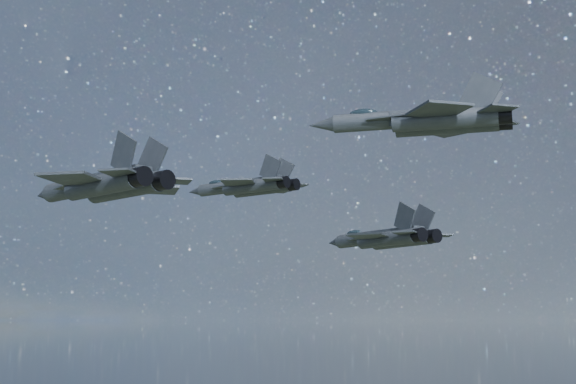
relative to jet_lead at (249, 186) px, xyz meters
The scene contains 4 objects.
jet_lead is the anchor object (origin of this frame).
jet_left 15.57m from the jet_lead, 40.45° to the left, with size 17.46×11.81×4.39m.
jet_right 28.10m from the jet_lead, 69.91° to the right, with size 16.96×11.95×4.29m.
jet_slot 31.51m from the jet_lead, 23.25° to the right, with size 15.20×9.99×3.91m.
Camera 1 is at (46.03, -55.04, 141.37)m, focal length 50.00 mm.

